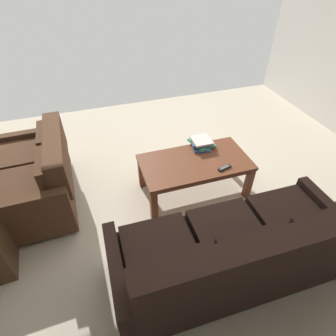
% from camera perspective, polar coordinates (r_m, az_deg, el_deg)
% --- Properties ---
extents(ground_plane, '(5.24, 4.94, 0.01)m').
position_cam_1_polar(ground_plane, '(3.39, 5.84, -3.92)').
color(ground_plane, beige).
extents(sofa_main, '(1.99, 0.83, 0.89)m').
position_cam_1_polar(sofa_main, '(2.38, 13.81, -17.19)').
color(sofa_main, black).
rests_on(sofa_main, ground).
extents(loveseat_near, '(0.83, 1.29, 0.83)m').
position_cam_1_polar(loveseat_near, '(3.29, -25.83, -1.62)').
color(loveseat_near, black).
rests_on(loveseat_near, ground).
extents(coffee_table, '(1.22, 0.64, 0.45)m').
position_cam_1_polar(coffee_table, '(3.08, 5.66, 0.50)').
color(coffee_table, brown).
rests_on(coffee_table, ground).
extents(book_stack, '(0.29, 0.34, 0.10)m').
position_cam_1_polar(book_stack, '(3.26, 6.94, 5.38)').
color(book_stack, '#385693').
rests_on(book_stack, coffee_table).
extents(tv_remote, '(0.17, 0.08, 0.02)m').
position_cam_1_polar(tv_remote, '(2.98, 11.80, 0.04)').
color(tv_remote, black).
rests_on(tv_remote, coffee_table).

